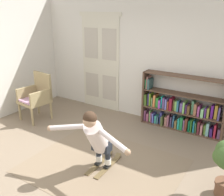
{
  "coord_description": "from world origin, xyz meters",
  "views": [
    {
      "loc": [
        2.4,
        -2.73,
        2.54
      ],
      "look_at": [
        0.14,
        0.8,
        1.05
      ],
      "focal_mm": 40.88,
      "sensor_mm": 36.0,
      "label": 1
    }
  ],
  "objects": [
    {
      "name": "rug",
      "position": [
        0.29,
        0.3,
        0.0
      ],
      "size": [
        2.49,
        1.99,
        0.01
      ],
      "primitive_type": "cube",
      "color": "#7D6952",
      "rests_on": "ground"
    },
    {
      "name": "ground_plane",
      "position": [
        0.0,
        0.0,
        0.0
      ],
      "size": [
        7.2,
        7.2,
        0.0
      ],
      "primitive_type": "plane",
      "color": "#7E6C58"
    },
    {
      "name": "back_wall",
      "position": [
        0.0,
        2.6,
        1.45
      ],
      "size": [
        6.0,
        0.1,
        2.9
      ],
      "primitive_type": "cube",
      "color": "silver",
      "rests_on": "ground"
    },
    {
      "name": "wicker_chair",
      "position": [
        -2.17,
        1.11,
        0.58
      ],
      "size": [
        0.67,
        0.67,
        1.1
      ],
      "color": "#9C895D",
      "rests_on": "ground"
    },
    {
      "name": "person_skier",
      "position": [
        0.29,
        0.11,
        0.65
      ],
      "size": [
        1.48,
        0.63,
        1.05
      ],
      "color": "white",
      "rests_on": "skis_pair"
    },
    {
      "name": "bookshelf",
      "position": [
        0.88,
        2.39,
        0.46
      ],
      "size": [
        1.79,
        0.3,
        1.21
      ],
      "color": "brown",
      "rests_on": "ground"
    },
    {
      "name": "skis_pair",
      "position": [
        0.29,
        0.33,
        0.02
      ],
      "size": [
        0.29,
        0.77,
        0.07
      ],
      "color": "brown",
      "rests_on": "rug"
    },
    {
      "name": "double_door",
      "position": [
        -1.31,
        2.54,
        1.23
      ],
      "size": [
        1.22,
        0.05,
        2.45
      ],
      "color": "beige",
      "rests_on": "ground"
    }
  ]
}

